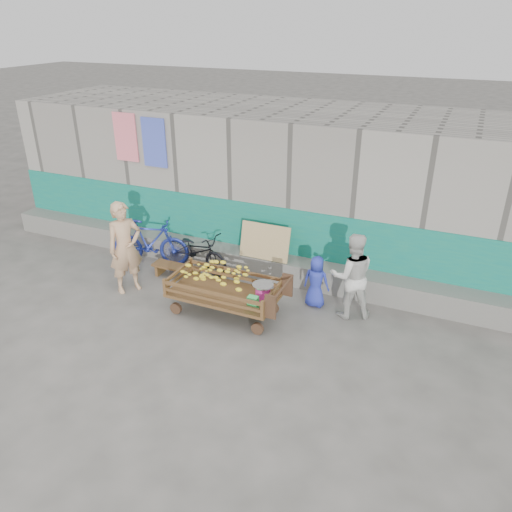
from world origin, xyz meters
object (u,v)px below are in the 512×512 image
at_px(bicycle_blue, 150,242).
at_px(bench, 177,269).
at_px(child, 316,282).
at_px(bicycle_dark, 197,251).
at_px(banana_cart, 222,284).
at_px(woman, 352,276).
at_px(vendor_man, 125,248).

bearing_deg(bicycle_blue, bench, -126.54).
distance_m(bench, child, 2.85).
relative_size(child, bicycle_dark, 0.61).
bearing_deg(bench, banana_cart, -29.65).
relative_size(bench, bicycle_dark, 0.65).
height_order(child, bicycle_blue, bicycle_blue).
bearing_deg(bicycle_blue, banana_cart, -132.06).
xyz_separation_m(woman, bicycle_blue, (-4.29, 0.29, -0.28)).
bearing_deg(woman, bicycle_dark, -31.89).
xyz_separation_m(child, bicycle_blue, (-3.66, 0.22, 0.01)).
bearing_deg(banana_cart, child, 33.08).
bearing_deg(woman, bench, -23.50).
distance_m(bench, bicycle_dark, 0.57).
xyz_separation_m(banana_cart, vendor_man, (-2.01, 0.04, 0.29)).
bearing_deg(bench, bicycle_dark, 70.11).
height_order(bench, bicycle_blue, bicycle_blue).
relative_size(banana_cart, vendor_man, 1.17).
bearing_deg(banana_cart, bicycle_blue, 153.30).
bearing_deg(vendor_man, woman, -47.13).
height_order(vendor_man, child, vendor_man).
bearing_deg(bicycle_dark, vendor_man, 162.07).
xyz_separation_m(vendor_man, child, (3.41, 0.88, -0.40)).
relative_size(banana_cart, bicycle_blue, 1.26).
relative_size(bench, child, 1.07).
relative_size(banana_cart, bicycle_dark, 1.29).
bearing_deg(vendor_man, child, -43.95).
xyz_separation_m(vendor_man, bicycle_dark, (0.76, 1.26, -0.46)).
bearing_deg(vendor_man, banana_cart, -59.43).
distance_m(woman, child, 0.70).
bearing_deg(bicycle_dark, bench, 173.10).
xyz_separation_m(banana_cart, child, (1.40, 0.91, -0.11)).
xyz_separation_m(vendor_man, woman, (4.05, 0.81, -0.11)).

